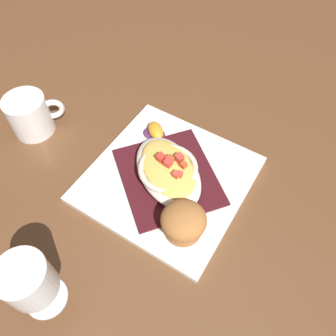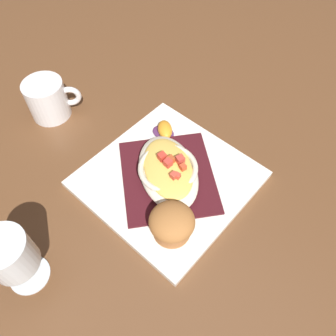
# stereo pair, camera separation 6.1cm
# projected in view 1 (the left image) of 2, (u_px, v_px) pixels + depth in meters

# --- Properties ---
(ground_plane) EXTENTS (2.60, 2.60, 0.00)m
(ground_plane) POSITION_uv_depth(u_px,v_px,m) (168.00, 181.00, 0.65)
(ground_plane) COLOR brown
(square_plate) EXTENTS (0.33, 0.33, 0.01)m
(square_plate) POSITION_uv_depth(u_px,v_px,m) (168.00, 179.00, 0.64)
(square_plate) COLOR white
(square_plate) RESTS_ON ground_plane
(folded_napkin) EXTENTS (0.25, 0.25, 0.01)m
(folded_napkin) POSITION_uv_depth(u_px,v_px,m) (168.00, 176.00, 0.64)
(folded_napkin) COLOR #431219
(folded_napkin) RESTS_ON square_plate
(gratin_dish) EXTENTS (0.19, 0.20, 0.05)m
(gratin_dish) POSITION_uv_depth(u_px,v_px,m) (168.00, 170.00, 0.62)
(gratin_dish) COLOR beige
(gratin_dish) RESTS_ON folded_napkin
(muffin) EXTENTS (0.08, 0.08, 0.06)m
(muffin) POSITION_uv_depth(u_px,v_px,m) (183.00, 222.00, 0.55)
(muffin) COLOR #AA6636
(muffin) RESTS_ON square_plate
(orange_garnish) EXTENTS (0.06, 0.05, 0.02)m
(orange_garnish) POSITION_uv_depth(u_px,v_px,m) (155.00, 131.00, 0.69)
(orange_garnish) COLOR #532A57
(orange_garnish) RESTS_ON square_plate
(coffee_mug) EXTENTS (0.10, 0.10, 0.08)m
(coffee_mug) POSITION_uv_depth(u_px,v_px,m) (31.00, 117.00, 0.70)
(coffee_mug) COLOR white
(coffee_mug) RESTS_ON ground_plane
(stemmed_glass) EXTENTS (0.07, 0.07, 0.12)m
(stemmed_glass) POSITION_uv_depth(u_px,v_px,m) (29.00, 282.00, 0.45)
(stemmed_glass) COLOR white
(stemmed_glass) RESTS_ON ground_plane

